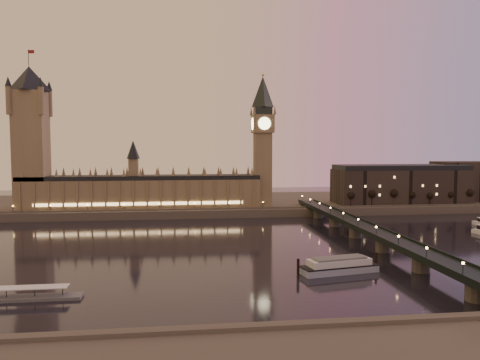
# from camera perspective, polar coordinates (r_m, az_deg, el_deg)

# --- Properties ---
(ground) EXTENTS (700.00, 700.00, 0.00)m
(ground) POSITION_cam_1_polar(r_m,az_deg,el_deg) (248.70, -4.85, -8.33)
(ground) COLOR black
(ground) RESTS_ON ground
(far_embankment) EXTENTS (560.00, 130.00, 6.00)m
(far_embankment) POSITION_cam_1_polar(r_m,az_deg,el_deg) (412.65, -1.59, -2.89)
(far_embankment) COLOR #423D35
(far_embankment) RESTS_ON ground
(palace_of_westminster) EXTENTS (180.00, 26.62, 52.00)m
(palace_of_westminster) POSITION_cam_1_polar(r_m,az_deg,el_deg) (366.34, -11.91, -0.93)
(palace_of_westminster) COLOR brown
(palace_of_westminster) RESTS_ON ground
(victoria_tower) EXTENTS (31.68, 31.68, 118.00)m
(victoria_tower) POSITION_cam_1_polar(r_m,az_deg,el_deg) (380.30, -24.15, 5.63)
(victoria_tower) COLOR brown
(victoria_tower) RESTS_ON ground
(big_ben) EXTENTS (17.68, 17.68, 104.00)m
(big_ben) POSITION_cam_1_polar(r_m,az_deg,el_deg) (369.20, 2.78, 5.76)
(big_ben) COLOR brown
(big_ben) RESTS_ON ground
(westminster_bridge) EXTENTS (13.20, 260.00, 15.30)m
(westminster_bridge) POSITION_cam_1_polar(r_m,az_deg,el_deg) (267.16, 15.31, -6.38)
(westminster_bridge) COLOR black
(westminster_bridge) RESTS_ON ground
(city_block) EXTENTS (155.00, 45.00, 34.00)m
(city_block) POSITION_cam_1_polar(r_m,az_deg,el_deg) (426.88, 21.50, -0.35)
(city_block) COLOR black
(city_block) RESTS_ON ground
(bare_tree_0) EXTENTS (5.58, 5.58, 11.34)m
(bare_tree_0) POSITION_cam_1_polar(r_m,az_deg,el_deg) (377.77, 13.46, -1.91)
(bare_tree_0) COLOR black
(bare_tree_0) RESTS_ON ground
(bare_tree_1) EXTENTS (5.58, 5.58, 11.34)m
(bare_tree_1) POSITION_cam_1_polar(r_m,az_deg,el_deg) (383.87, 15.78, -1.86)
(bare_tree_1) COLOR black
(bare_tree_1) RESTS_ON ground
(bare_tree_2) EXTENTS (5.58, 5.58, 11.34)m
(bare_tree_2) POSITION_cam_1_polar(r_m,az_deg,el_deg) (390.58, 18.01, -1.80)
(bare_tree_2) COLOR black
(bare_tree_2) RESTS_ON ground
(bare_tree_3) EXTENTS (5.58, 5.58, 11.34)m
(bare_tree_3) POSITION_cam_1_polar(r_m,az_deg,el_deg) (397.87, 20.17, -1.75)
(bare_tree_3) COLOR black
(bare_tree_3) RESTS_ON ground
(bare_tree_4) EXTENTS (5.58, 5.58, 11.34)m
(bare_tree_4) POSITION_cam_1_polar(r_m,az_deg,el_deg) (405.70, 22.25, -1.69)
(bare_tree_4) COLOR black
(bare_tree_4) RESTS_ON ground
(bare_tree_5) EXTENTS (5.58, 5.58, 11.34)m
(bare_tree_5) POSITION_cam_1_polar(r_m,az_deg,el_deg) (414.05, 24.25, -1.64)
(bare_tree_5) COLOR black
(bare_tree_5) RESTS_ON ground
(bare_tree_6) EXTENTS (5.58, 5.58, 11.34)m
(bare_tree_6) POSITION_cam_1_polar(r_m,az_deg,el_deg) (422.87, 26.16, -1.58)
(bare_tree_6) COLOR black
(bare_tree_6) RESTS_ON ground
(moored_barge) EXTENTS (38.15, 15.66, 7.12)m
(moored_barge) POSITION_cam_1_polar(r_m,az_deg,el_deg) (206.31, 11.98, -10.17)
(moored_barge) COLOR #919CB9
(moored_barge) RESTS_ON ground
(pontoon_pier) EXTENTS (39.79, 6.63, 10.61)m
(pontoon_pier) POSITION_cam_1_polar(r_m,az_deg,el_deg) (185.19, -24.95, -12.75)
(pontoon_pier) COLOR #595B5E
(pontoon_pier) RESTS_ON ground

